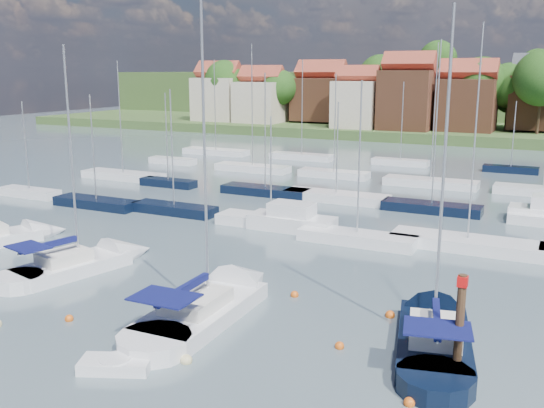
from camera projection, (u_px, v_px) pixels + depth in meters
The scene contains 15 objects.
ground at pixel (415, 192), 64.00m from camera, with size 260.00×260.00×0.00m, color #4D5E69.
sailboat_left at pixel (90, 263), 39.34m from camera, with size 5.60×11.65×15.32m.
sailboat_centre at pixel (220, 301), 32.87m from camera, with size 3.76×13.28×17.87m.
sailboat_navy at pixel (433, 329), 29.25m from camera, with size 5.70×12.46×16.68m.
sailboat_far at pixel (9, 238), 45.17m from camera, with size 6.16×10.38×13.46m.
tender at pixel (116, 365), 25.94m from camera, with size 3.32×2.47×0.65m.
timber_piling at pixel (458, 348), 25.00m from camera, with size 0.40×0.40×6.81m.
buoy_c at pixel (69, 321), 31.12m from camera, with size 0.44×0.44×0.44m, color #D85914.
buoy_d at pixel (186, 363), 26.66m from camera, with size 0.54×0.54×0.54m, color beige.
buoy_e at pixel (295, 296), 34.44m from camera, with size 0.46×0.46×0.46m, color #D85914.
buoy_f at pixel (409, 405), 23.28m from camera, with size 0.45×0.45×0.45m, color #D85914.
buoy_g at pixel (390, 317), 31.58m from camera, with size 0.51×0.51×0.51m, color #D85914.
buoy_h at pixel (339, 348), 28.05m from camera, with size 0.44×0.44×0.44m, color #D85914.
marina_field at pixel (423, 198), 58.83m from camera, with size 79.62×41.41×15.93m.
far_shore_town at pixel (517, 105), 143.27m from camera, with size 212.46×90.00×22.27m.
Camera 1 is at (14.03, -23.02, 12.60)m, focal length 40.00 mm.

